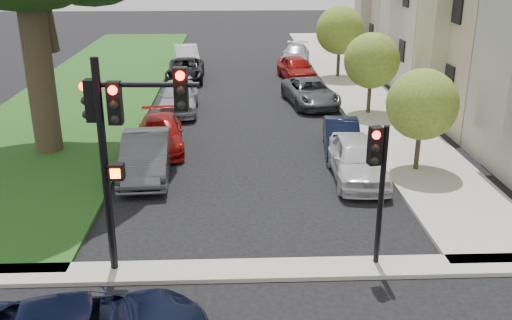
{
  "coord_description": "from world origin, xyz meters",
  "views": [
    {
      "loc": [
        -0.66,
        -10.87,
        7.88
      ],
      "look_at": [
        0.0,
        5.0,
        2.0
      ],
      "focal_mm": 40.0,
      "sensor_mm": 36.0,
      "label": 1
    }
  ],
  "objects_px": {
    "car_parked_2": "(310,92)",
    "car_parked_8": "(185,70)",
    "small_tree_a": "(422,105)",
    "small_tree_c": "(340,30)",
    "car_parked_0": "(357,159)",
    "car_parked_1": "(341,136)",
    "traffic_signal_main": "(120,129)",
    "small_tree_b": "(372,61)",
    "car_parked_7": "(179,97)",
    "car_parked_4": "(295,54)",
    "car_parked_3": "(296,68)",
    "traffic_signal_secondary": "(378,171)",
    "car_parked_5": "(146,155)",
    "car_parked_6": "(160,134)",
    "car_parked_9": "(186,56)"
  },
  "relations": [
    {
      "from": "car_parked_2",
      "to": "car_parked_0",
      "type": "bearing_deg",
      "value": -96.84
    },
    {
      "from": "car_parked_1",
      "to": "car_parked_9",
      "type": "xyz_separation_m",
      "value": [
        -7.73,
        18.65,
        0.1
      ]
    },
    {
      "from": "traffic_signal_secondary",
      "to": "car_parked_5",
      "type": "relative_size",
      "value": 0.8
    },
    {
      "from": "small_tree_c",
      "to": "car_parked_2",
      "type": "xyz_separation_m",
      "value": [
        -2.69,
        -6.74,
        -2.38
      ]
    },
    {
      "from": "car_parked_1",
      "to": "traffic_signal_main",
      "type": "bearing_deg",
      "value": -122.19
    },
    {
      "from": "small_tree_a",
      "to": "traffic_signal_secondary",
      "type": "height_order",
      "value": "small_tree_a"
    },
    {
      "from": "small_tree_b",
      "to": "car_parked_0",
      "type": "distance_m",
      "value": 9.19
    },
    {
      "from": "small_tree_a",
      "to": "car_parked_5",
      "type": "relative_size",
      "value": 0.81
    },
    {
      "from": "car_parked_2",
      "to": "car_parked_4",
      "type": "distance_m",
      "value": 11.87
    },
    {
      "from": "small_tree_b",
      "to": "car_parked_0",
      "type": "relative_size",
      "value": 0.9
    },
    {
      "from": "car_parked_5",
      "to": "car_parked_6",
      "type": "height_order",
      "value": "car_parked_5"
    },
    {
      "from": "traffic_signal_secondary",
      "to": "traffic_signal_main",
      "type": "bearing_deg",
      "value": 179.6
    },
    {
      "from": "car_parked_1",
      "to": "traffic_signal_secondary",
      "type": "bearing_deg",
      "value": -89.44
    },
    {
      "from": "small_tree_a",
      "to": "car_parked_1",
      "type": "height_order",
      "value": "small_tree_a"
    },
    {
      "from": "car_parked_2",
      "to": "car_parked_5",
      "type": "height_order",
      "value": "car_parked_5"
    },
    {
      "from": "car_parked_0",
      "to": "car_parked_5",
      "type": "height_order",
      "value": "car_parked_5"
    },
    {
      "from": "traffic_signal_main",
      "to": "car_parked_7",
      "type": "xyz_separation_m",
      "value": [
        -0.07,
        15.5,
        -3.04
      ]
    },
    {
      "from": "small_tree_a",
      "to": "car_parked_6",
      "type": "distance_m",
      "value": 10.54
    },
    {
      "from": "traffic_signal_main",
      "to": "car_parked_3",
      "type": "distance_m",
      "value": 24.2
    },
    {
      "from": "car_parked_2",
      "to": "car_parked_8",
      "type": "xyz_separation_m",
      "value": [
        -7.17,
        6.4,
        -0.0
      ]
    },
    {
      "from": "traffic_signal_main",
      "to": "traffic_signal_secondary",
      "type": "relative_size",
      "value": 1.44
    },
    {
      "from": "car_parked_3",
      "to": "traffic_signal_secondary",
      "type": "bearing_deg",
      "value": -100.87
    },
    {
      "from": "small_tree_b",
      "to": "car_parked_8",
      "type": "bearing_deg",
      "value": 139.44
    },
    {
      "from": "traffic_signal_secondary",
      "to": "car_parked_1",
      "type": "xyz_separation_m",
      "value": [
        0.87,
        9.14,
        -2.05
      ]
    },
    {
      "from": "small_tree_b",
      "to": "car_parked_1",
      "type": "height_order",
      "value": "small_tree_b"
    },
    {
      "from": "traffic_signal_main",
      "to": "small_tree_b",
      "type": "bearing_deg",
      "value": 56.83
    },
    {
      "from": "small_tree_b",
      "to": "car_parked_4",
      "type": "height_order",
      "value": "small_tree_b"
    },
    {
      "from": "car_parked_4",
      "to": "car_parked_9",
      "type": "bearing_deg",
      "value": -164.06
    },
    {
      "from": "small_tree_a",
      "to": "car_parked_9",
      "type": "bearing_deg",
      "value": 115.7
    },
    {
      "from": "car_parked_8",
      "to": "car_parked_9",
      "type": "xyz_separation_m",
      "value": [
        -0.27,
        4.68,
        0.06
      ]
    },
    {
      "from": "small_tree_b",
      "to": "car_parked_3",
      "type": "distance_m",
      "value": 9.06
    },
    {
      "from": "car_parked_1",
      "to": "car_parked_7",
      "type": "relative_size",
      "value": 0.84
    },
    {
      "from": "car_parked_0",
      "to": "car_parked_3",
      "type": "relative_size",
      "value": 1.04
    },
    {
      "from": "car_parked_7",
      "to": "car_parked_8",
      "type": "distance_m",
      "value": 7.58
    },
    {
      "from": "car_parked_1",
      "to": "car_parked_9",
      "type": "height_order",
      "value": "car_parked_9"
    },
    {
      "from": "small_tree_a",
      "to": "small_tree_c",
      "type": "height_order",
      "value": "small_tree_c"
    },
    {
      "from": "small_tree_a",
      "to": "car_parked_8",
      "type": "distance_m",
      "value": 19.22
    },
    {
      "from": "car_parked_5",
      "to": "car_parked_6",
      "type": "xyz_separation_m",
      "value": [
        0.17,
        3.03,
        -0.13
      ]
    },
    {
      "from": "small_tree_a",
      "to": "car_parked_7",
      "type": "bearing_deg",
      "value": 137.54
    },
    {
      "from": "small_tree_b",
      "to": "car_parked_9",
      "type": "distance_m",
      "value": 16.7
    },
    {
      "from": "car_parked_5",
      "to": "car_parked_4",
      "type": "bearing_deg",
      "value": 67.01
    },
    {
      "from": "small_tree_b",
      "to": "car_parked_9",
      "type": "height_order",
      "value": "small_tree_b"
    },
    {
      "from": "small_tree_c",
      "to": "car_parked_3",
      "type": "height_order",
      "value": "small_tree_c"
    },
    {
      "from": "small_tree_a",
      "to": "car_parked_1",
      "type": "distance_m",
      "value": 3.93
    },
    {
      "from": "small_tree_b",
      "to": "small_tree_c",
      "type": "xyz_separation_m",
      "value": [
        -0.0,
        8.79,
        0.32
      ]
    },
    {
      "from": "small_tree_a",
      "to": "car_parked_2",
      "type": "xyz_separation_m",
      "value": [
        -2.69,
        9.99,
        -1.91
      ]
    },
    {
      "from": "car_parked_4",
      "to": "car_parked_6",
      "type": "bearing_deg",
      "value": -101.96
    },
    {
      "from": "small_tree_b",
      "to": "car_parked_8",
      "type": "relative_size",
      "value": 0.83
    },
    {
      "from": "small_tree_c",
      "to": "car_parked_6",
      "type": "distance_m",
      "value": 17.07
    },
    {
      "from": "car_parked_1",
      "to": "car_parked_7",
      "type": "distance_m",
      "value": 9.66
    }
  ]
}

